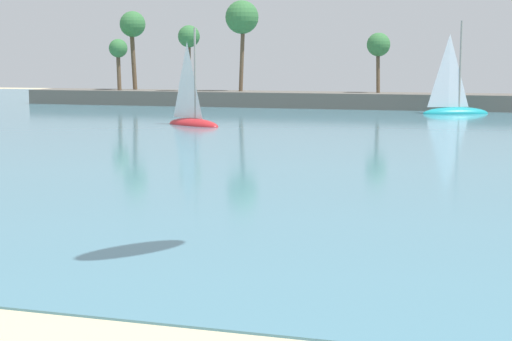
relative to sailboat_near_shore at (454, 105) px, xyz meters
name	(u,v)px	position (x,y,z in m)	size (l,w,h in m)	color
sea	(400,121)	(-4.15, -11.39, -0.94)	(220.00, 115.96, 0.06)	teal
palm_headland	(411,87)	(-5.15, 6.65, 1.52)	(95.39, 6.00, 12.55)	#605B54
sailboat_near_shore	(454,105)	(0.00, 0.00, 0.00)	(7.18, 4.81, 10.07)	teal
sailboat_mid_bay	(192,116)	(-20.40, -21.13, -0.12)	(6.15, 4.46, 8.73)	red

